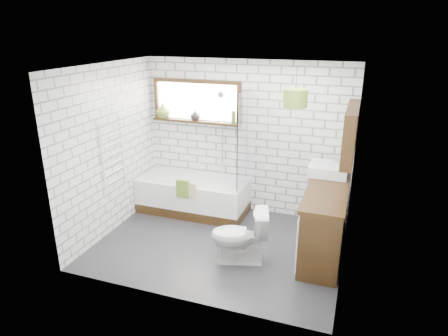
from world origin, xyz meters
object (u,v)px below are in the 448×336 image
(vanity, at_px, (326,220))
(toilet, at_px, (239,236))
(bathtub, at_px, (193,195))
(pendant, at_px, (295,98))
(basin, at_px, (328,170))

(vanity, bearing_deg, toilet, -148.30)
(bathtub, relative_size, toilet, 2.38)
(toilet, xyz_separation_m, pendant, (0.51, 0.71, 1.72))
(bathtub, xyz_separation_m, pendant, (1.70, -0.51, 1.81))
(bathtub, bearing_deg, vanity, -14.78)
(toilet, bearing_deg, vanity, 106.13)
(basin, relative_size, toilet, 0.70)
(vanity, xyz_separation_m, pendant, (-0.52, 0.07, 1.62))
(bathtub, height_order, toilet, toilet)
(pendant, bearing_deg, basin, 42.53)
(vanity, bearing_deg, basin, 96.84)
(basin, distance_m, pendant, 1.24)
(bathtub, xyz_separation_m, basin, (2.16, -0.09, 0.74))
(toilet, relative_size, pendant, 2.41)
(basin, bearing_deg, vanity, -83.16)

